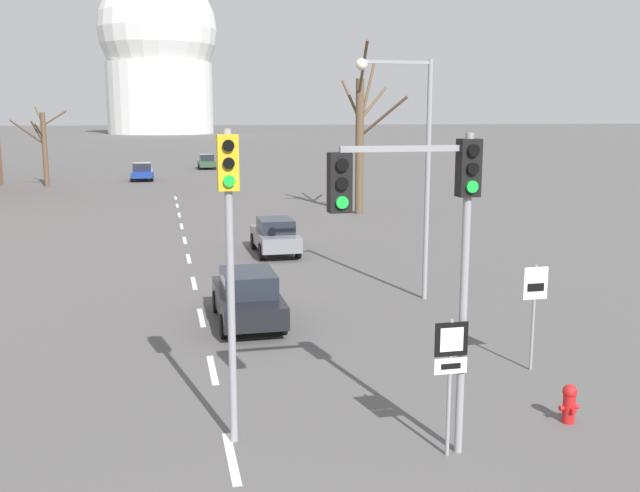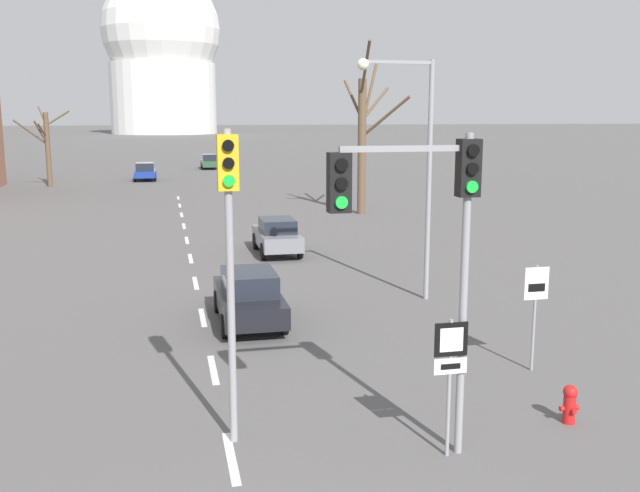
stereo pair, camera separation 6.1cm
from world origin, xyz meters
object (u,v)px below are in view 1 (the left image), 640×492
traffic_signal_centre_tall (229,230)px  sedan_near_left (275,235)px  fire_hydrant (569,402)px  sedan_mid_centre (207,162)px  street_lamp_right (414,153)px  sedan_far_left (142,171)px  speed_limit_sign (534,299)px  route_sign_post (450,364)px  traffic_signal_near_right (425,215)px  sedan_near_right (248,296)px

traffic_signal_centre_tall → sedan_near_left: traffic_signal_centre_tall is taller
fire_hydrant → sedan_mid_centre: (-2.53, 68.00, 0.38)m
street_lamp_right → sedan_far_left: street_lamp_right is taller
traffic_signal_centre_tall → speed_limit_sign: bearing=16.9°
sedan_far_left → route_sign_post: bearing=-83.5°
traffic_signal_centre_tall → street_lamp_right: 11.23m
street_lamp_right → sedan_near_left: size_ratio=1.86×
speed_limit_sign → street_lamp_right: 7.47m
fire_hydrant → sedan_far_left: size_ratio=0.17×
sedan_mid_centre → traffic_signal_centre_tall: bearing=-93.4°
traffic_signal_centre_tall → fire_hydrant: traffic_signal_centre_tall is taller
traffic_signal_near_right → speed_limit_sign: traffic_signal_near_right is taller
route_sign_post → sedan_far_left: route_sign_post is taller
traffic_signal_centre_tall → route_sign_post: (3.63, -1.39, -2.25)m
fire_hydrant → sedan_far_left: sedan_far_left is taller
fire_hydrant → sedan_near_left: (-2.88, 18.24, 0.39)m
traffic_signal_centre_tall → street_lamp_right: bearing=53.5°
traffic_signal_near_right → sedan_near_right: bearing=102.5°
traffic_signal_centre_tall → fire_hydrant: 7.40m
sedan_near_right → sedan_mid_centre: bearing=87.3°
street_lamp_right → sedan_far_left: (-9.38, 45.67, -3.94)m
sedan_near_left → sedan_near_right: bearing=-103.4°
fire_hydrant → street_lamp_right: size_ratio=0.10×
street_lamp_right → fire_hydrant: bearing=-91.1°
traffic_signal_centre_tall → sedan_far_left: (-2.71, 54.67, -3.13)m
speed_limit_sign → fire_hydrant: size_ratio=3.25×
fire_hydrant → sedan_mid_centre: 68.05m
traffic_signal_near_right → sedan_near_right: size_ratio=1.33×
speed_limit_sign → sedan_near_left: speed_limit_sign is taller
sedan_near_right → sedan_mid_centre: size_ratio=1.09×
traffic_signal_centre_tall → sedan_mid_centre: size_ratio=1.46×
route_sign_post → fire_hydrant: bearing=15.1°
speed_limit_sign → sedan_near_right: 8.10m
traffic_signal_centre_tall → sedan_near_left: (3.59, 17.62, -3.14)m
fire_hydrant → sedan_near_right: bearing=123.1°
sedan_mid_centre → sedan_far_left: bearing=-117.7°
traffic_signal_centre_tall → sedan_near_right: 8.22m
street_lamp_right → sedan_near_right: bearing=-164.7°
fire_hydrant → sedan_near_left: bearing=99.0°
route_sign_post → sedan_mid_centre: (0.32, 68.77, -0.90)m
route_sign_post → speed_limit_sign: size_ratio=0.98×
route_sign_post → street_lamp_right: street_lamp_right is taller
sedan_mid_centre → sedan_near_left: bearing=-90.4°
sedan_far_left → sedan_near_left: bearing=-80.3°
speed_limit_sign → sedan_near_right: (-6.05, 5.30, -0.93)m
sedan_near_right → traffic_signal_near_right: bearing=-77.5°
traffic_signal_centre_tall → sedan_near_left: size_ratio=1.39×
sedan_near_right → traffic_signal_centre_tall: bearing=-98.9°
sedan_near_right → sedan_far_left: 47.33m
speed_limit_sign → street_lamp_right: (-0.56, 6.80, 3.04)m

